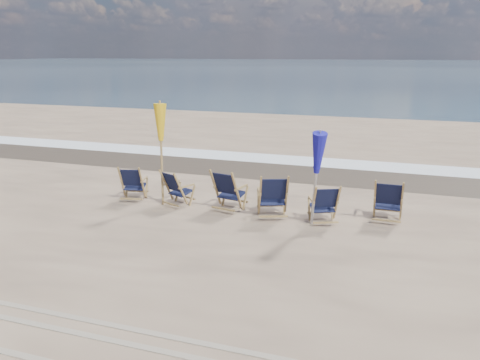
{
  "coord_description": "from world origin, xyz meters",
  "views": [
    {
      "loc": [
        2.97,
        -6.89,
        3.51
      ],
      "look_at": [
        0.0,
        2.2,
        0.9
      ],
      "focal_mm": 35.0,
      "sensor_mm": 36.0,
      "label": 1
    }
  ],
  "objects_px": {
    "beach_chair_5": "(402,203)",
    "umbrella_yellow": "(160,128)",
    "beach_chair_0": "(142,184)",
    "beach_chair_1": "(181,190)",
    "beach_chair_4": "(337,204)",
    "umbrella_blue": "(317,155)",
    "beach_chair_3": "(287,196)",
    "beach_chair_2": "(237,192)"
  },
  "relations": [
    {
      "from": "beach_chair_0",
      "to": "beach_chair_2",
      "type": "xyz_separation_m",
      "value": [
        2.46,
        -0.14,
        0.05
      ]
    },
    {
      "from": "umbrella_blue",
      "to": "beach_chair_3",
      "type": "bearing_deg",
      "value": 154.99
    },
    {
      "from": "beach_chair_5",
      "to": "umbrella_yellow",
      "type": "distance_m",
      "value": 5.57
    },
    {
      "from": "beach_chair_1",
      "to": "beach_chair_4",
      "type": "relative_size",
      "value": 1.0
    },
    {
      "from": "beach_chair_1",
      "to": "umbrella_yellow",
      "type": "distance_m",
      "value": 1.51
    },
    {
      "from": "beach_chair_3",
      "to": "umbrella_yellow",
      "type": "height_order",
      "value": "umbrella_yellow"
    },
    {
      "from": "beach_chair_4",
      "to": "umbrella_yellow",
      "type": "height_order",
      "value": "umbrella_yellow"
    },
    {
      "from": "beach_chair_5",
      "to": "umbrella_yellow",
      "type": "xyz_separation_m",
      "value": [
        -5.4,
        -0.29,
        1.34
      ]
    },
    {
      "from": "beach_chair_3",
      "to": "beach_chair_5",
      "type": "bearing_deg",
      "value": 169.01
    },
    {
      "from": "beach_chair_4",
      "to": "umbrella_blue",
      "type": "bearing_deg",
      "value": 11.29
    },
    {
      "from": "umbrella_blue",
      "to": "beach_chair_4",
      "type": "bearing_deg",
      "value": 34.14
    },
    {
      "from": "beach_chair_1",
      "to": "umbrella_yellow",
      "type": "relative_size",
      "value": 0.38
    },
    {
      "from": "beach_chair_1",
      "to": "beach_chair_2",
      "type": "bearing_deg",
      "value": -154.27
    },
    {
      "from": "beach_chair_1",
      "to": "beach_chair_0",
      "type": "bearing_deg",
      "value": 11.83
    },
    {
      "from": "beach_chair_0",
      "to": "beach_chair_5",
      "type": "xyz_separation_m",
      "value": [
        5.96,
        0.28,
        0.04
      ]
    },
    {
      "from": "umbrella_yellow",
      "to": "umbrella_blue",
      "type": "height_order",
      "value": "umbrella_yellow"
    },
    {
      "from": "beach_chair_0",
      "to": "umbrella_yellow",
      "type": "distance_m",
      "value": 1.49
    },
    {
      "from": "beach_chair_3",
      "to": "beach_chair_1",
      "type": "bearing_deg",
      "value": -18.76
    },
    {
      "from": "beach_chair_0",
      "to": "beach_chair_2",
      "type": "height_order",
      "value": "beach_chair_2"
    },
    {
      "from": "beach_chair_2",
      "to": "umbrella_yellow",
      "type": "distance_m",
      "value": 2.32
    },
    {
      "from": "beach_chair_3",
      "to": "umbrella_blue",
      "type": "xyz_separation_m",
      "value": [
        0.65,
        -0.3,
        1.01
      ]
    },
    {
      "from": "beach_chair_4",
      "to": "umbrella_blue",
      "type": "xyz_separation_m",
      "value": [
        -0.43,
        -0.29,
        1.08
      ]
    },
    {
      "from": "beach_chair_0",
      "to": "beach_chair_1",
      "type": "relative_size",
      "value": 1.01
    },
    {
      "from": "beach_chair_0",
      "to": "beach_chair_5",
      "type": "bearing_deg",
      "value": 169.39
    },
    {
      "from": "beach_chair_2",
      "to": "beach_chair_3",
      "type": "xyz_separation_m",
      "value": [
        1.13,
        0.01,
        0.01
      ]
    },
    {
      "from": "beach_chair_0",
      "to": "umbrella_yellow",
      "type": "height_order",
      "value": "umbrella_yellow"
    },
    {
      "from": "beach_chair_3",
      "to": "beach_chair_2",
      "type": "bearing_deg",
      "value": -20.04
    },
    {
      "from": "beach_chair_4",
      "to": "beach_chair_0",
      "type": "bearing_deg",
      "value": -24.59
    },
    {
      "from": "beach_chair_1",
      "to": "beach_chair_4",
      "type": "distance_m",
      "value": 3.55
    },
    {
      "from": "beach_chair_5",
      "to": "umbrella_blue",
      "type": "xyz_separation_m",
      "value": [
        -1.71,
        -0.71,
        1.04
      ]
    },
    {
      "from": "beach_chair_4",
      "to": "umbrella_blue",
      "type": "height_order",
      "value": "umbrella_blue"
    },
    {
      "from": "beach_chair_3",
      "to": "umbrella_blue",
      "type": "bearing_deg",
      "value": 134.26
    },
    {
      "from": "beach_chair_3",
      "to": "umbrella_blue",
      "type": "height_order",
      "value": "umbrella_blue"
    },
    {
      "from": "beach_chair_0",
      "to": "beach_chair_4",
      "type": "height_order",
      "value": "beach_chair_0"
    },
    {
      "from": "beach_chair_0",
      "to": "beach_chair_2",
      "type": "bearing_deg",
      "value": 163.4
    },
    {
      "from": "beach_chair_1",
      "to": "beach_chair_3",
      "type": "relative_size",
      "value": 0.87
    },
    {
      "from": "beach_chair_4",
      "to": "beach_chair_5",
      "type": "xyz_separation_m",
      "value": [
        1.28,
        0.42,
        0.04
      ]
    },
    {
      "from": "beach_chair_0",
      "to": "umbrella_blue",
      "type": "bearing_deg",
      "value": 160.9
    },
    {
      "from": "beach_chair_4",
      "to": "beach_chair_5",
      "type": "bearing_deg",
      "value": 175.24
    },
    {
      "from": "beach_chair_3",
      "to": "beach_chair_4",
      "type": "relative_size",
      "value": 1.14
    },
    {
      "from": "beach_chair_0",
      "to": "umbrella_blue",
      "type": "relative_size",
      "value": 0.44
    },
    {
      "from": "beach_chair_0",
      "to": "beach_chair_1",
      "type": "bearing_deg",
      "value": 155.9
    }
  ]
}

